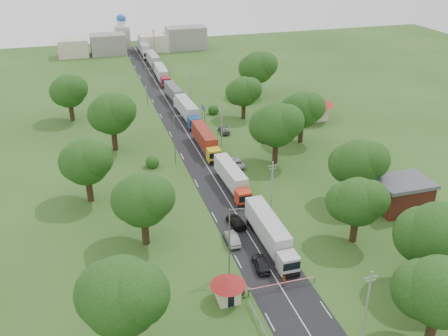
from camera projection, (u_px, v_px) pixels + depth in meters
name	position (u px, v px, depth m)	size (l,w,h in m)	color
ground	(225.00, 196.00, 84.75)	(260.00, 260.00, 0.00)	#274717
road	(197.00, 150.00, 101.95)	(8.00, 200.00, 0.04)	black
boom_barrier	(272.00, 286.00, 62.51)	(9.22, 0.35, 1.18)	slate
guard_booth	(228.00, 286.00, 60.45)	(4.40, 4.40, 3.45)	beige
info_sign	(203.00, 110.00, 114.86)	(0.12, 3.10, 4.10)	slate
pole_0	(367.00, 304.00, 54.00)	(1.60, 0.24, 9.00)	gray
pole_1	(272.00, 186.00, 78.08)	(1.60, 0.24, 9.00)	gray
pole_2	(222.00, 124.00, 102.16)	(1.60, 0.24, 9.00)	gray
pole_3	(191.00, 86.00, 126.24)	(1.60, 0.24, 9.00)	gray
pole_4	(169.00, 60.00, 150.32)	(1.60, 0.24, 9.00)	gray
pole_5	(154.00, 41.00, 174.40)	(1.60, 0.24, 9.00)	gray
lamp_0	(230.00, 238.00, 63.73)	(2.03, 0.22, 10.00)	slate
lamp_1	(175.00, 137.00, 93.83)	(2.03, 0.22, 10.00)	slate
lamp_2	(147.00, 85.00, 123.93)	(2.03, 0.22, 10.00)	slate
tree_0	(439.00, 291.00, 52.09)	(8.80, 8.80, 11.07)	#382616
tree_1	(439.00, 235.00, 60.24)	(9.60, 9.60, 12.05)	#382616
tree_2	(357.00, 201.00, 70.07)	(8.00, 8.00, 10.10)	#382616
tree_3	(359.00, 163.00, 79.94)	(8.80, 8.80, 11.07)	#382616
tree_4	(276.00, 124.00, 93.36)	(9.60, 9.60, 12.05)	#382616
tree_5	(302.00, 109.00, 102.82)	(8.80, 8.80, 11.07)	#382616
tree_6	(244.00, 91.00, 115.91)	(8.00, 8.00, 10.10)	#382616
tree_7	(258.00, 67.00, 130.58)	(9.60, 9.60, 12.05)	#382616
tree_9	(121.00, 295.00, 50.51)	(9.60, 9.60, 12.05)	#382616
tree_10	(143.00, 200.00, 69.25)	(8.80, 8.80, 11.07)	#382616
tree_11	(86.00, 161.00, 80.36)	(8.80, 8.80, 11.07)	#382616
tree_12	(112.00, 113.00, 98.83)	(9.60, 9.60, 12.05)	#382616
tree_13	(69.00, 91.00, 114.25)	(8.80, 8.80, 11.07)	#382616
house_brick	(402.00, 194.00, 79.93)	(8.60, 6.60, 5.20)	maroon
house_cream	(311.00, 104.00, 116.64)	(10.08, 10.08, 5.80)	beige
distant_town	(139.00, 42.00, 177.99)	(52.00, 8.00, 8.00)	gray
church	(122.00, 33.00, 182.83)	(5.00, 5.00, 12.30)	beige
truck_0	(270.00, 232.00, 70.82)	(2.64, 15.24, 4.23)	#BABABA
truck_1	(232.00, 178.00, 86.35)	(2.87, 14.11, 3.90)	red
truck_2	(205.00, 140.00, 101.33)	(2.63, 14.53, 4.03)	yellow
truck_3	(188.00, 111.00, 116.74)	(3.09, 15.36, 4.25)	navy
truck_4	(174.00, 94.00, 129.14)	(3.07, 13.87, 3.83)	silver
truck_5	(162.00, 74.00, 145.59)	(2.81, 14.74, 4.08)	#AD1A2D
truck_6	(154.00, 60.00, 159.83)	(2.68, 14.86, 4.12)	#225C25
truck_7	(144.00, 49.00, 173.96)	(2.75, 15.57, 4.32)	silver
car_lane_front	(261.00, 263.00, 66.81)	(1.80, 4.48, 1.53)	black
car_lane_mid	(232.00, 239.00, 72.15)	(1.51, 4.32, 1.42)	gray
car_lane_rear	(236.00, 221.00, 76.41)	(1.91, 4.71, 1.37)	black
car_verge_near	(237.00, 162.00, 95.18)	(2.37, 5.13, 1.43)	silver
car_verge_far	(224.00, 129.00, 110.12)	(1.84, 4.57, 1.56)	slate
pedestrian_near	(284.00, 281.00, 63.39)	(0.64, 0.42, 1.74)	gray
pedestrian_booth	(243.00, 292.00, 61.45)	(0.82, 0.64, 1.68)	gray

